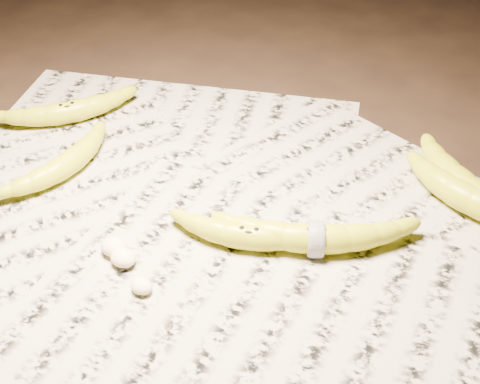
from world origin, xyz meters
The scene contains 12 objects.
ground centered at (0.00, 0.00, 0.00)m, with size 3.00×3.00×0.00m, color black.
newspaper_patch centered at (-0.04, -0.01, 0.00)m, with size 0.90×0.70×0.01m, color #AAA391.
banana_left_a centered at (-0.36, 0.06, 0.03)m, with size 0.20×0.06×0.03m, color yellow, non-canonical shape.
banana_left_b centered at (-0.26, -0.04, 0.02)m, with size 0.17×0.05×0.03m, color yellow, non-canonical shape.
banana_center centered at (0.03, -0.03, 0.02)m, with size 0.18×0.05×0.03m, color yellow, non-canonical shape.
banana_taped centered at (0.10, 0.01, 0.03)m, with size 0.22×0.06×0.04m, color yellow, non-canonical shape.
banana_upper_a centered at (0.22, 0.20, 0.03)m, with size 0.21×0.07×0.04m, color yellow, non-canonical shape.
banana_upper_b centered at (0.23, 0.18, 0.03)m, with size 0.20×0.06×0.04m, color yellow, non-canonical shape.
measuring_tape centered at (0.10, 0.01, 0.03)m, with size 0.05×0.05×0.00m, color white.
flesh_chunk_a centered at (-0.10, -0.13, 0.02)m, with size 0.03×0.03×0.02m, color beige.
flesh_chunk_b centered at (-0.08, -0.14, 0.02)m, with size 0.03×0.03×0.02m, color beige.
flesh_chunk_c centered at (-0.04, -0.16, 0.02)m, with size 0.03×0.02×0.02m, color beige.
Camera 1 is at (0.34, -0.54, 0.57)m, focal length 50.00 mm.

